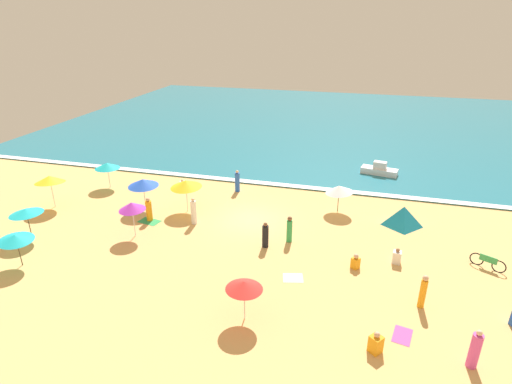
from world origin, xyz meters
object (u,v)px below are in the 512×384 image
beach_umbrella_0 (339,189)px  beachgoer_10 (356,262)px  beach_umbrella_1 (132,206)px  beachgoer_9 (376,343)px  beach_tent (403,216)px  beachgoer_2 (237,182)px  beachgoer_4 (149,210)px  beachgoer_3 (183,185)px  beach_umbrella_4 (50,179)px  small_boat_0 (379,170)px  beach_umbrella_2 (186,184)px  beach_umbrella_6 (15,238)px  beach_umbrella_5 (244,285)px  parked_bicycle (488,262)px  beachgoer_0 (194,212)px  beachgoer_5 (265,236)px  beachgoer_6 (475,350)px  beach_umbrella_3 (107,166)px  beach_umbrella_8 (26,211)px  beachgoer_8 (289,230)px  beach_umbrella_7 (143,183)px  beachgoer_1 (397,257)px  beachgoer_7 (423,292)px

beach_umbrella_0 → beachgoer_10: bearing=-77.5°
beach_umbrella_1 → beachgoer_9: bearing=-22.7°
beach_tent → beachgoer_2: bearing=167.3°
beachgoer_9 → beachgoer_4: bearing=150.7°
beachgoer_2 → beachgoer_3: 4.32m
beach_umbrella_4 → small_boat_0: size_ratio=0.87×
beach_umbrella_2 → beach_umbrella_6: size_ratio=1.28×
beach_umbrella_4 → beach_umbrella_5: size_ratio=1.17×
beach_umbrella_2 → beach_umbrella_1: bearing=-111.7°
parked_bicycle → beachgoer_9: size_ratio=1.65×
beachgoer_3 → small_boat_0: (14.74, 7.19, 0.11)m
beachgoer_0 → beachgoer_4: bearing=-173.5°
beach_umbrella_5 → beach_tent: (7.23, 11.06, -1.09)m
beach_umbrella_0 → beach_umbrella_6: beach_umbrella_0 is taller
beachgoer_2 → beachgoer_5: (4.06, -7.45, -0.07)m
beach_umbrella_2 → beachgoer_6: size_ratio=1.73×
beach_umbrella_5 → beachgoer_3: size_ratio=2.81×
beachgoer_3 → beach_umbrella_3: bearing=-169.2°
beach_umbrella_8 → beachgoer_9: bearing=-11.4°
beach_umbrella_0 → beachgoer_10: beach_umbrella_0 is taller
beach_umbrella_6 → beachgoer_2: beach_umbrella_6 is taller
small_boat_0 → beach_umbrella_0: bearing=-109.1°
beach_umbrella_3 → beachgoer_8: beach_umbrella_3 is taller
beachgoer_3 → beachgoer_8: (9.52, -5.76, 0.45)m
beach_umbrella_7 → beachgoer_4: bearing=-53.0°
beachgoer_8 → beach_umbrella_1: bearing=-168.9°
beachgoer_3 → beachgoer_6: 22.51m
beach_umbrella_8 → beachgoer_8: beach_umbrella_8 is taller
beach_umbrella_3 → beachgoer_9: 23.81m
parked_bicycle → beachgoer_1: bearing=-170.8°
beachgoer_4 → beachgoer_6: bearing=-23.7°
beach_umbrella_5 → beachgoer_2: (-4.68, 13.74, -0.99)m
parked_bicycle → beachgoer_7: beachgoer_7 is taller
beachgoer_7 → parked_bicycle: bearing=49.2°
beach_umbrella_0 → beachgoer_1: beach_umbrella_0 is taller
beach_umbrella_8 → beachgoer_5: (13.93, 2.74, -1.07)m
beach_umbrella_7 → beachgoer_2: 7.13m
beachgoer_4 → beach_umbrella_2: bearing=47.8°
beachgoer_8 → beach_umbrella_2: bearing=163.0°
beachgoer_9 → beach_umbrella_7: bearing=148.4°
beachgoer_5 → beachgoer_6: size_ratio=0.90×
beach_umbrella_6 → beachgoer_3: size_ratio=2.87×
beachgoer_3 → beachgoer_6: beachgoer_6 is taller
beachgoer_3 → beachgoer_7: (16.57, -10.09, 0.49)m
beachgoer_10 → beachgoer_0: bearing=166.3°
beachgoer_5 → beachgoer_7: bearing=-22.2°
beachgoer_6 → beachgoer_10: 7.38m
beachgoer_7 → beachgoer_6: bearing=-64.3°
beach_umbrella_4 → beachgoer_8: bearing=-1.6°
beach_umbrella_6 → beachgoer_9: 18.60m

